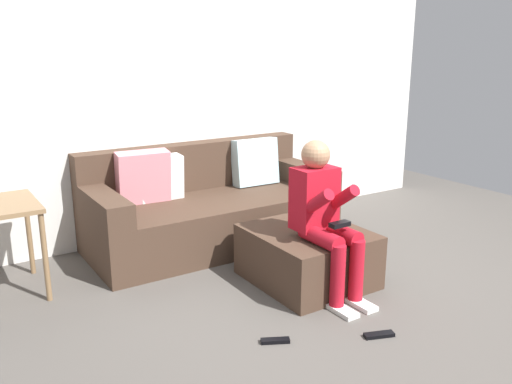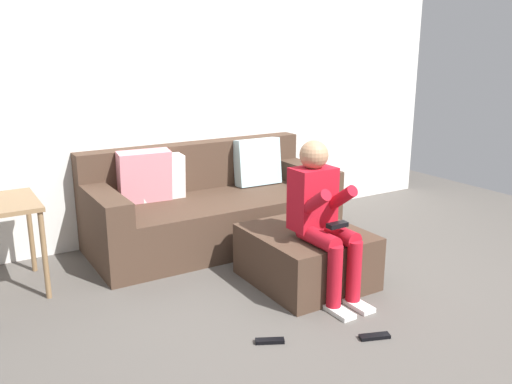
# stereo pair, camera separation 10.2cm
# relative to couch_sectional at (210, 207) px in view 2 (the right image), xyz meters

# --- Properties ---
(ground_plane) EXTENTS (6.67, 6.67, 0.00)m
(ground_plane) POSITION_rel_couch_sectional_xyz_m (0.27, -1.76, -0.31)
(ground_plane) COLOR #544F49
(wall_back) EXTENTS (5.13, 0.10, 2.57)m
(wall_back) POSITION_rel_couch_sectional_xyz_m (0.27, 0.44, 0.97)
(wall_back) COLOR silver
(wall_back) RESTS_ON ground_plane
(couch_sectional) EXTENTS (2.07, 0.90, 0.84)m
(couch_sectional) POSITION_rel_couch_sectional_xyz_m (0.00, 0.00, 0.00)
(couch_sectional) COLOR #473326
(couch_sectional) RESTS_ON ground_plane
(ottoman) EXTENTS (0.74, 0.82, 0.38)m
(ottoman) POSITION_rel_couch_sectional_xyz_m (0.22, -1.09, -0.12)
(ottoman) COLOR #473326
(ottoman) RESTS_ON ground_plane
(person_seated) EXTENTS (0.29, 0.62, 1.05)m
(person_seated) POSITION_rel_couch_sectional_xyz_m (0.19, -1.29, 0.27)
(person_seated) COLOR red
(person_seated) RESTS_ON ground_plane
(side_table) EXTENTS (0.46, 0.59, 0.64)m
(side_table) POSITION_rel_couch_sectional_xyz_m (-1.62, -0.14, 0.22)
(side_table) COLOR olive
(side_table) RESTS_ON ground_plane
(remote_near_ottoman) EXTENTS (0.19, 0.11, 0.02)m
(remote_near_ottoman) POSITION_rel_couch_sectional_xyz_m (0.09, -1.94, -0.30)
(remote_near_ottoman) COLOR black
(remote_near_ottoman) RESTS_ON ground_plane
(remote_by_storage_bin) EXTENTS (0.17, 0.12, 0.02)m
(remote_by_storage_bin) POSITION_rel_couch_sectional_xyz_m (-0.46, -1.67, -0.30)
(remote_by_storage_bin) COLOR black
(remote_by_storage_bin) RESTS_ON ground_plane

